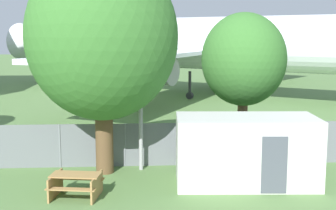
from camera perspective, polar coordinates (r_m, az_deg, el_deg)
name	(u,v)px	position (r m, az deg, el deg)	size (l,w,h in m)	color
perimeter_fence	(125,145)	(18.68, -5.27, -4.87)	(56.07, 0.07, 1.73)	slate
airplane	(220,44)	(39.56, 6.35, 7.39)	(41.45, 34.27, 13.28)	white
portable_cabin	(246,151)	(16.59, 9.51, -5.50)	(4.97, 2.57, 2.39)	silver
picnic_bench_near_cabin	(76,183)	(15.56, -11.17, -9.29)	(1.78, 1.64, 0.76)	#A37A47
tree_left_of_cabin	(102,38)	(17.40, -8.02, 8.13)	(5.57, 5.57, 8.17)	brown
tree_far_right	(244,60)	(21.55, 9.22, 5.46)	(3.85, 3.85, 6.21)	brown
light_mast	(140,58)	(17.68, -3.42, 5.79)	(0.44, 0.44, 7.01)	#99999E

